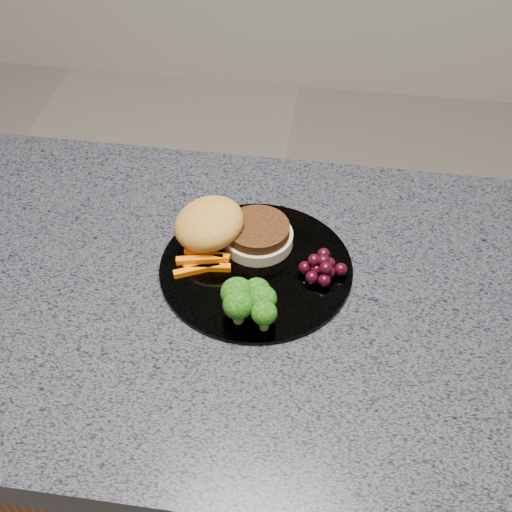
% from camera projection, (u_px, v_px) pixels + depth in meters
% --- Properties ---
extents(island_cabinet, '(1.20, 0.60, 0.86)m').
position_uv_depth(island_cabinet, '(192.00, 467.00, 1.27)').
color(island_cabinet, brown).
rests_on(island_cabinet, ground).
extents(countertop, '(1.20, 0.60, 0.04)m').
position_uv_depth(countertop, '(171.00, 298.00, 0.95)').
color(countertop, '#474850').
rests_on(countertop, island_cabinet).
extents(plate, '(0.26, 0.26, 0.01)m').
position_uv_depth(plate, '(256.00, 268.00, 0.96)').
color(plate, white).
rests_on(plate, countertop).
extents(burger, '(0.19, 0.13, 0.05)m').
position_uv_depth(burger, '(226.00, 230.00, 0.97)').
color(burger, beige).
rests_on(burger, plate).
extents(carrot_sticks, '(0.07, 0.05, 0.02)m').
position_uv_depth(carrot_sticks, '(203.00, 262.00, 0.95)').
color(carrot_sticks, '#F86704').
rests_on(carrot_sticks, plate).
extents(broccoli, '(0.07, 0.07, 0.05)m').
position_uv_depth(broccoli, '(249.00, 300.00, 0.88)').
color(broccoli, olive).
rests_on(broccoli, plate).
extents(grape_bunch, '(0.06, 0.05, 0.03)m').
position_uv_depth(grape_bunch, '(321.00, 267.00, 0.94)').
color(grape_bunch, black).
rests_on(grape_bunch, plate).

